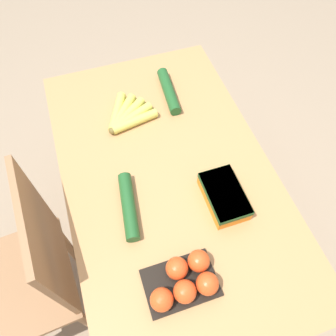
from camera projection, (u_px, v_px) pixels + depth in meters
ground_plane at (168, 245)px, 1.81m from camera, size 12.00×12.00×0.00m
dining_table at (168, 189)px, 1.26m from camera, size 1.23×0.73×0.77m
chair at (33, 274)px, 1.23m from camera, size 0.45×0.43×0.97m
banana_bunch at (126, 116)px, 1.27m from camera, size 0.19×0.20×0.04m
tomato_pack at (185, 281)px, 0.92m from camera, size 0.14×0.21×0.08m
carrot_bag at (224, 196)px, 1.07m from camera, size 0.19×0.12×0.06m
cucumber_near at (169, 91)px, 1.34m from camera, size 0.24×0.06×0.04m
cucumber_far at (129, 206)px, 1.06m from camera, size 0.24×0.07×0.04m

